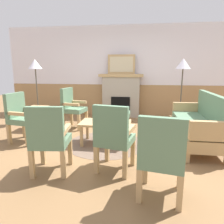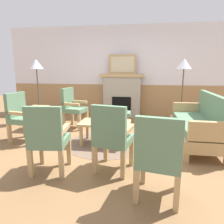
# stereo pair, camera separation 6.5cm
# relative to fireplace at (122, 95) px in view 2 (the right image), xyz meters

# --- Properties ---
(ground_plane) EXTENTS (14.00, 14.00, 0.00)m
(ground_plane) POSITION_rel_fireplace_xyz_m (0.00, -2.35, -0.65)
(ground_plane) COLOR olive
(wall_back) EXTENTS (7.20, 0.14, 2.70)m
(wall_back) POSITION_rel_fireplace_xyz_m (0.00, 0.25, 0.66)
(wall_back) COLOR white
(wall_back) RESTS_ON ground_plane
(fireplace) EXTENTS (1.30, 0.44, 1.28)m
(fireplace) POSITION_rel_fireplace_xyz_m (0.00, 0.00, 0.00)
(fireplace) COLOR #A39989
(fireplace) RESTS_ON ground_plane
(framed_picture) EXTENTS (0.80, 0.04, 0.56)m
(framed_picture) POSITION_rel_fireplace_xyz_m (0.00, 0.00, 0.91)
(framed_picture) COLOR tan
(framed_picture) RESTS_ON fireplace
(couch) EXTENTS (0.70, 1.80, 0.98)m
(couch) POSITION_rel_fireplace_xyz_m (1.68, -2.19, -0.26)
(couch) COLOR tan
(couch) RESTS_ON ground_plane
(coffee_table) EXTENTS (0.96, 0.56, 0.44)m
(coffee_table) POSITION_rel_fireplace_xyz_m (-0.07, -2.41, -0.27)
(coffee_table) COLOR tan
(coffee_table) RESTS_ON ground_plane
(round_rug) EXTENTS (1.52, 1.52, 0.01)m
(round_rug) POSITION_rel_fireplace_xyz_m (-0.07, -2.41, -0.65)
(round_rug) COLOR brown
(round_rug) RESTS_ON ground_plane
(book_on_table) EXTENTS (0.24, 0.17, 0.03)m
(book_on_table) POSITION_rel_fireplace_xyz_m (0.02, -2.39, -0.20)
(book_on_table) COLOR black
(book_on_table) RESTS_ON coffee_table
(footstool) EXTENTS (0.40, 0.40, 0.36)m
(footstool) POSITION_rel_fireplace_xyz_m (0.13, -1.07, -0.37)
(footstool) COLOR tan
(footstool) RESTS_ON ground_plane
(armchair_near_fireplace) EXTENTS (0.55, 0.55, 0.98)m
(armchair_near_fireplace) POSITION_rel_fireplace_xyz_m (-1.07, -1.41, -0.11)
(armchair_near_fireplace) COLOR tan
(armchair_near_fireplace) RESTS_ON ground_plane
(armchair_by_window_left) EXTENTS (0.55, 0.55, 0.98)m
(armchair_by_window_left) POSITION_rel_fireplace_xyz_m (-1.74, -2.51, -0.11)
(armchair_by_window_left) COLOR tan
(armchair_by_window_left) RESTS_ON ground_plane
(armchair_front_left) EXTENTS (0.56, 0.56, 0.98)m
(armchair_front_left) POSITION_rel_fireplace_xyz_m (0.83, -4.03, -0.11)
(armchair_front_left) COLOR tan
(armchair_front_left) RESTS_ON ground_plane
(armchair_front_center) EXTENTS (0.57, 0.57, 0.98)m
(armchair_front_center) POSITION_rel_fireplace_xyz_m (0.23, -3.48, -0.11)
(armchair_front_center) COLOR tan
(armchair_front_center) RESTS_ON ground_plane
(armchair_corner_left) EXTENTS (0.53, 0.53, 0.98)m
(armchair_corner_left) POSITION_rel_fireplace_xyz_m (-0.63, -3.65, -0.11)
(armchair_corner_left) COLOR tan
(armchair_corner_left) RESTS_ON ground_plane
(side_table) EXTENTS (0.44, 0.44, 0.55)m
(side_table) POSITION_rel_fireplace_xyz_m (-1.86, -1.66, -0.22)
(side_table) COLOR tan
(side_table) RESTS_ON ground_plane
(floor_lamp_by_couch) EXTENTS (0.36, 0.36, 1.68)m
(floor_lamp_by_couch) POSITION_rel_fireplace_xyz_m (1.59, -0.89, 0.80)
(floor_lamp_by_couch) COLOR #332D28
(floor_lamp_by_couch) RESTS_ON ground_plane
(floor_lamp_by_chairs) EXTENTS (0.36, 0.36, 1.68)m
(floor_lamp_by_chairs) POSITION_rel_fireplace_xyz_m (-2.15, -1.04, 0.80)
(floor_lamp_by_chairs) COLOR #332D28
(floor_lamp_by_chairs) RESTS_ON ground_plane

